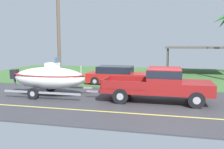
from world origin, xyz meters
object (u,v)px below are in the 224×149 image
Objects in this scene: carport_awning at (201,48)px; pickup_truck_towing at (164,83)px; parked_sedan_near at (117,76)px; utility_pole at (58,27)px; boat_on_trailer at (49,78)px.

pickup_truck_towing is at bearing -103.97° from carport_awning.
utility_pole is at bearing -167.25° from parked_sedan_near.
pickup_truck_towing is 9.19m from utility_pole.
pickup_truck_towing is at bearing -53.53° from parked_sedan_near.
carport_awning reaches higher than boat_on_trailer.
boat_on_trailer is (-6.60, -0.00, 0.06)m from pickup_truck_towing.
parked_sedan_near is 10.72m from carport_awning.
boat_on_trailer is at bearing -180.00° from pickup_truck_towing.
carport_awning is at bearing 39.79° from utility_pole.
pickup_truck_towing is 1.30× the size of parked_sedan_near.
pickup_truck_towing is at bearing 0.00° from boat_on_trailer.
boat_on_trailer is at bearing -73.60° from utility_pole.
parked_sedan_near is 0.55× the size of utility_pole.
utility_pole is (-4.21, -0.95, 3.60)m from parked_sedan_near.
utility_pole is at bearing 153.83° from pickup_truck_towing.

